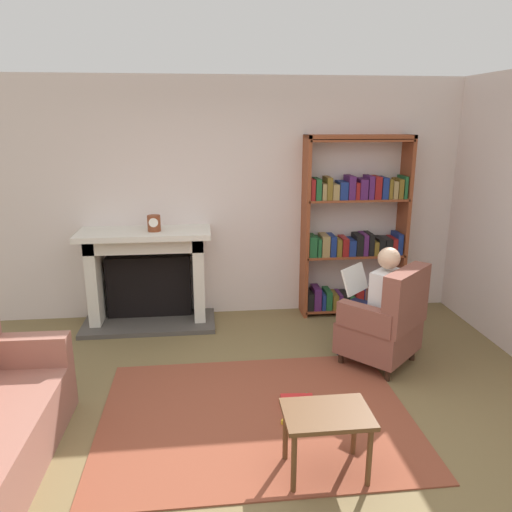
{
  "coord_description": "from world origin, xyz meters",
  "views": [
    {
      "loc": [
        -0.37,
        -3.05,
        2.25
      ],
      "look_at": [
        0.1,
        1.2,
        1.05
      ],
      "focal_mm": 34.58,
      "sensor_mm": 36.0,
      "label": 1
    }
  ],
  "objects_px": {
    "mantel_clock": "(154,223)",
    "bookshelf": "(354,232)",
    "armchair_reading": "(386,322)",
    "fireplace": "(148,274)",
    "seated_reader": "(376,300)",
    "side_table": "(327,422)"
  },
  "relations": [
    {
      "from": "fireplace",
      "to": "side_table",
      "type": "distance_m",
      "value": 3.02
    },
    {
      "from": "mantel_clock",
      "to": "seated_reader",
      "type": "height_order",
      "value": "mantel_clock"
    },
    {
      "from": "mantel_clock",
      "to": "side_table",
      "type": "bearing_deg",
      "value": -63.81
    },
    {
      "from": "bookshelf",
      "to": "side_table",
      "type": "bearing_deg",
      "value": -109.92
    },
    {
      "from": "armchair_reading",
      "to": "seated_reader",
      "type": "xyz_separation_m",
      "value": [
        -0.08,
        0.09,
        0.2
      ]
    },
    {
      "from": "mantel_clock",
      "to": "seated_reader",
      "type": "xyz_separation_m",
      "value": [
        2.1,
        -1.09,
        -0.55
      ]
    },
    {
      "from": "fireplace",
      "to": "seated_reader",
      "type": "xyz_separation_m",
      "value": [
        2.21,
        -1.19,
        0.05
      ]
    },
    {
      "from": "fireplace",
      "to": "bookshelf",
      "type": "xyz_separation_m",
      "value": [
        2.36,
        0.03,
        0.41
      ]
    },
    {
      "from": "armchair_reading",
      "to": "side_table",
      "type": "bearing_deg",
      "value": 14.02
    },
    {
      "from": "bookshelf",
      "to": "seated_reader",
      "type": "height_order",
      "value": "bookshelf"
    },
    {
      "from": "mantel_clock",
      "to": "armchair_reading",
      "type": "bearing_deg",
      "value": -28.41
    },
    {
      "from": "mantel_clock",
      "to": "bookshelf",
      "type": "bearing_deg",
      "value": 3.45
    },
    {
      "from": "seated_reader",
      "to": "bookshelf",
      "type": "bearing_deg",
      "value": -139.84
    },
    {
      "from": "seated_reader",
      "to": "mantel_clock",
      "type": "bearing_deg",
      "value": -70.35
    },
    {
      "from": "fireplace",
      "to": "side_table",
      "type": "relative_size",
      "value": 2.6
    },
    {
      "from": "armchair_reading",
      "to": "bookshelf",
      "type": "bearing_deg",
      "value": -135.93
    },
    {
      "from": "mantel_clock",
      "to": "side_table",
      "type": "xyz_separation_m",
      "value": [
        1.27,
        -2.58,
        -0.78
      ]
    },
    {
      "from": "fireplace",
      "to": "seated_reader",
      "type": "distance_m",
      "value": 2.51
    },
    {
      "from": "mantel_clock",
      "to": "armchair_reading",
      "type": "xyz_separation_m",
      "value": [
        2.18,
        -1.18,
        -0.74
      ]
    },
    {
      "from": "mantel_clock",
      "to": "bookshelf",
      "type": "xyz_separation_m",
      "value": [
        2.25,
        0.14,
        -0.19
      ]
    },
    {
      "from": "fireplace",
      "to": "armchair_reading",
      "type": "bearing_deg",
      "value": -29.21
    },
    {
      "from": "armchair_reading",
      "to": "side_table",
      "type": "xyz_separation_m",
      "value": [
        -0.91,
        -1.4,
        -0.04
      ]
    }
  ]
}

